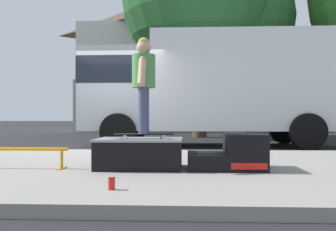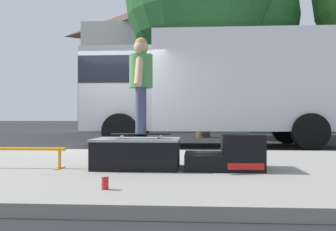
# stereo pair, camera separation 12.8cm
# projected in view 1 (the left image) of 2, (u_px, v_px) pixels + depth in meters

# --- Properties ---
(ground_plane) EXTENTS (140.00, 140.00, 0.00)m
(ground_plane) POSITION_uv_depth(u_px,v_px,m) (106.00, 153.00, 8.49)
(ground_plane) COLOR black
(sidewalk_slab) EXTENTS (50.00, 5.00, 0.12)m
(sidewalk_slab) POSITION_uv_depth(u_px,v_px,m) (62.00, 168.00, 5.50)
(sidewalk_slab) COLOR gray
(sidewalk_slab) RESTS_ON ground
(skate_box) EXTENTS (1.14, 0.78, 0.40)m
(skate_box) POSITION_uv_depth(u_px,v_px,m) (140.00, 152.00, 5.07)
(skate_box) COLOR black
(skate_box) RESTS_ON sidewalk_slab
(kicker_ramp) EXTENTS (1.00, 0.77, 0.46)m
(kicker_ramp) POSITION_uv_depth(u_px,v_px,m) (233.00, 154.00, 5.00)
(kicker_ramp) COLOR black
(kicker_ramp) RESTS_ON sidewalk_slab
(grind_rail) EXTENTS (1.65, 0.28, 0.28)m
(grind_rail) POSITION_uv_depth(u_px,v_px,m) (7.00, 152.00, 5.06)
(grind_rail) COLOR orange
(grind_rail) RESTS_ON sidewalk_slab
(skateboard) EXTENTS (0.80, 0.34, 0.07)m
(skateboard) POSITION_uv_depth(u_px,v_px,m) (144.00, 134.00, 5.01)
(skateboard) COLOR black
(skateboard) RESTS_ON skate_box
(skater_kid) EXTENTS (0.31, 0.66, 1.27)m
(skater_kid) POSITION_uv_depth(u_px,v_px,m) (144.00, 77.00, 5.01)
(skater_kid) COLOR #3F4766
(skater_kid) RESTS_ON skateboard
(soda_can) EXTENTS (0.07, 0.07, 0.13)m
(soda_can) POSITION_uv_depth(u_px,v_px,m) (112.00, 183.00, 3.56)
(soda_can) COLOR red
(soda_can) RESTS_ON sidewalk_slab
(box_truck) EXTENTS (6.91, 2.63, 3.05)m
(box_truck) POSITION_uv_depth(u_px,v_px,m) (208.00, 85.00, 10.58)
(box_truck) COLOR white
(box_truck) RESTS_ON ground
(street_tree_neighbour) EXTENTS (6.85, 6.22, 8.63)m
(street_tree_neighbour) POSITION_uv_depth(u_px,v_px,m) (209.00, 3.00, 15.06)
(street_tree_neighbour) COLOR brown
(street_tree_neighbour) RESTS_ON ground
(house_behind) EXTENTS (9.54, 8.23, 8.40)m
(house_behind) POSITION_uv_depth(u_px,v_px,m) (163.00, 63.00, 23.84)
(house_behind) COLOR silver
(house_behind) RESTS_ON ground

